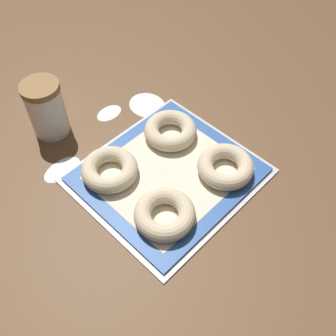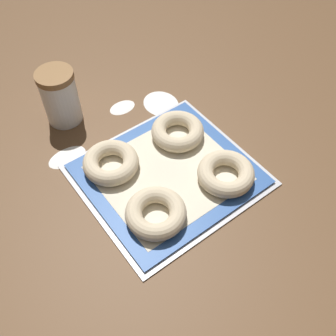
{
  "view_description": "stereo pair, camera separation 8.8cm",
  "coord_description": "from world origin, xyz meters",
  "px_view_note": "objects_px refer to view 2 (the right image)",
  "views": [
    {
      "loc": [
        -0.41,
        -0.42,
        0.76
      ],
      "look_at": [
        0.01,
        -0.02,
        0.03
      ],
      "focal_mm": 42.0,
      "sensor_mm": 36.0,
      "label": 1
    },
    {
      "loc": [
        -0.34,
        -0.48,
        0.76
      ],
      "look_at": [
        0.01,
        -0.02,
        0.03
      ],
      "focal_mm": 42.0,
      "sensor_mm": 36.0,
      "label": 2
    }
  ],
  "objects_px": {
    "bagel_front_right": "(226,173)",
    "bagel_back_right": "(178,131)",
    "bagel_back_left": "(111,163)",
    "bagel_front_left": "(156,213)",
    "baking_tray": "(168,175)",
    "flour_canister": "(60,97)"
  },
  "relations": [
    {
      "from": "baking_tray",
      "to": "flour_canister",
      "type": "bearing_deg",
      "value": 107.69
    },
    {
      "from": "flour_canister",
      "to": "bagel_front_right",
      "type": "bearing_deg",
      "value": -64.29
    },
    {
      "from": "bagel_front_right",
      "to": "baking_tray",
      "type": "bearing_deg",
      "value": 136.27
    },
    {
      "from": "bagel_front_right",
      "to": "bagel_back_right",
      "type": "height_order",
      "value": "same"
    },
    {
      "from": "bagel_back_left",
      "to": "bagel_front_right",
      "type": "bearing_deg",
      "value": -43.79
    },
    {
      "from": "bagel_back_left",
      "to": "flour_canister",
      "type": "xyz_separation_m",
      "value": [
        -0.0,
        0.23,
        0.05
      ]
    },
    {
      "from": "baking_tray",
      "to": "bagel_back_left",
      "type": "bearing_deg",
      "value": 136.16
    },
    {
      "from": "bagel_back_right",
      "to": "baking_tray",
      "type": "bearing_deg",
      "value": -138.43
    },
    {
      "from": "bagel_front_left",
      "to": "bagel_back_left",
      "type": "bearing_deg",
      "value": 91.13
    },
    {
      "from": "bagel_front_left",
      "to": "bagel_back_right",
      "type": "height_order",
      "value": "same"
    },
    {
      "from": "bagel_back_right",
      "to": "bagel_front_left",
      "type": "bearing_deg",
      "value": -138.68
    },
    {
      "from": "baking_tray",
      "to": "bagel_front_left",
      "type": "distance_m",
      "value": 0.13
    },
    {
      "from": "bagel_front_left",
      "to": "bagel_front_right",
      "type": "distance_m",
      "value": 0.19
    },
    {
      "from": "bagel_back_left",
      "to": "baking_tray",
      "type": "bearing_deg",
      "value": -43.84
    },
    {
      "from": "bagel_back_left",
      "to": "flour_canister",
      "type": "relative_size",
      "value": 0.89
    },
    {
      "from": "bagel_front_right",
      "to": "bagel_back_left",
      "type": "relative_size",
      "value": 1.0
    },
    {
      "from": "bagel_front_left",
      "to": "flour_canister",
      "type": "height_order",
      "value": "flour_canister"
    },
    {
      "from": "bagel_front_right",
      "to": "bagel_back_left",
      "type": "height_order",
      "value": "same"
    },
    {
      "from": "flour_canister",
      "to": "bagel_front_left",
      "type": "bearing_deg",
      "value": -88.83
    },
    {
      "from": "bagel_back_right",
      "to": "flour_canister",
      "type": "relative_size",
      "value": 0.89
    },
    {
      "from": "bagel_back_left",
      "to": "bagel_back_right",
      "type": "bearing_deg",
      "value": -4.22
    },
    {
      "from": "bagel_front_left",
      "to": "bagel_back_left",
      "type": "xyz_separation_m",
      "value": [
        -0.0,
        0.18,
        0.0
      ]
    }
  ]
}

